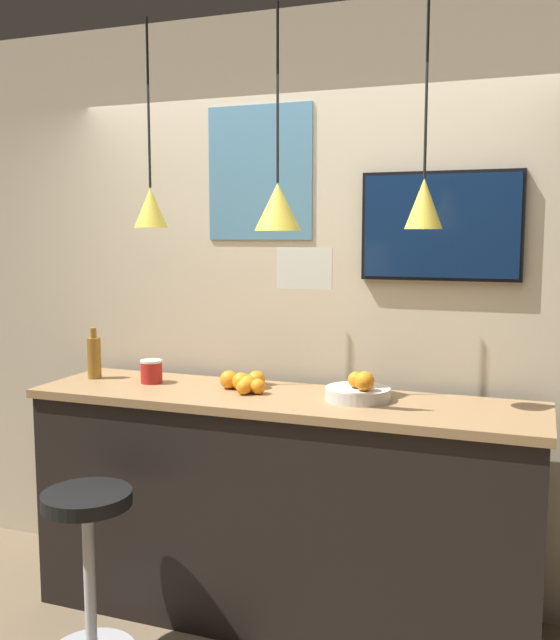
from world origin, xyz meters
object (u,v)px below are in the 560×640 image
Objects in this scene: fruit_bowl at (358,390)px; mounted_tv at (441,226)px; juice_bottle at (94,357)px; spread_jar at (151,371)px; bar_stool at (88,540)px.

fruit_bowl is 0.40× the size of mounted_tv.
mounted_tv reaches higher than juice_bottle.
fruit_bowl is at bearing -0.39° from spread_jar.
fruit_bowl reaches higher than spread_jar.
spread_jar is (0.33, 0.00, -0.05)m from juice_bottle.
spread_jar is 1.56m from mounted_tv.
fruit_bowl is at bearing 30.84° from bar_stool.
juice_bottle reaches higher than spread_jar.
bar_stool is at bearing -144.93° from mounted_tv.
bar_stool is at bearing -86.42° from spread_jar.
fruit_bowl is 2.52× the size of spread_jar.
mounted_tv is at bearing 35.07° from bar_stool.
mounted_tv is at bearing 46.66° from fruit_bowl.
mounted_tv is (1.69, 0.31, 0.66)m from juice_bottle.
juice_bottle is 1.84m from mounted_tv.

